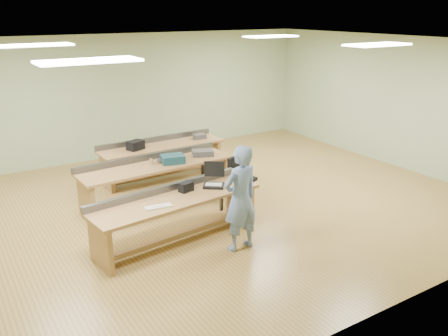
{
  "coord_description": "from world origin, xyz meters",
  "views": [
    {
      "loc": [
        -4.17,
        -7.19,
        3.56
      ],
      "look_at": [
        -0.04,
        -0.6,
        0.93
      ],
      "focal_mm": 38.0,
      "sensor_mm": 36.0,
      "label": 1
    }
  ],
  "objects_px": {
    "camera_bag": "(186,187)",
    "parts_bin_grey": "(203,153)",
    "workbench_mid": "(156,173)",
    "parts_bin_teal": "(173,159)",
    "laptop_base": "(214,186)",
    "task_chair": "(241,186)",
    "workbench_back": "(162,153)",
    "mug": "(160,160)",
    "person": "(240,199)",
    "workbench_front": "(176,209)",
    "drinks_can": "(151,161)"
  },
  "relations": [
    {
      "from": "workbench_back",
      "to": "person",
      "type": "bearing_deg",
      "value": -97.44
    },
    {
      "from": "workbench_mid",
      "to": "laptop_base",
      "type": "height_order",
      "value": "workbench_mid"
    },
    {
      "from": "person",
      "to": "parts_bin_grey",
      "type": "xyz_separation_m",
      "value": [
        0.75,
        2.46,
        -0.03
      ]
    },
    {
      "from": "camera_bag",
      "to": "drinks_can",
      "type": "height_order",
      "value": "camera_bag"
    },
    {
      "from": "camera_bag",
      "to": "parts_bin_teal",
      "type": "height_order",
      "value": "camera_bag"
    },
    {
      "from": "workbench_mid",
      "to": "parts_bin_teal",
      "type": "distance_m",
      "value": 0.42
    },
    {
      "from": "laptop_base",
      "to": "drinks_can",
      "type": "height_order",
      "value": "drinks_can"
    },
    {
      "from": "task_chair",
      "to": "mug",
      "type": "xyz_separation_m",
      "value": [
        -1.25,
        0.92,
        0.48
      ]
    },
    {
      "from": "task_chair",
      "to": "workbench_mid",
      "type": "bearing_deg",
      "value": 121.68
    },
    {
      "from": "camera_bag",
      "to": "drinks_can",
      "type": "distance_m",
      "value": 1.6
    },
    {
      "from": "workbench_mid",
      "to": "person",
      "type": "relative_size",
      "value": 1.83
    },
    {
      "from": "workbench_front",
      "to": "camera_bag",
      "type": "relative_size",
      "value": 12.85
    },
    {
      "from": "workbench_mid",
      "to": "parts_bin_grey",
      "type": "distance_m",
      "value": 1.05
    },
    {
      "from": "laptop_base",
      "to": "mug",
      "type": "xyz_separation_m",
      "value": [
        -0.21,
        1.65,
        0.04
      ]
    },
    {
      "from": "laptop_base",
      "to": "task_chair",
      "type": "relative_size",
      "value": 0.38
    },
    {
      "from": "mug",
      "to": "parts_bin_teal",
      "type": "bearing_deg",
      "value": -30.4
    },
    {
      "from": "camera_bag",
      "to": "parts_bin_teal",
      "type": "bearing_deg",
      "value": 57.93
    },
    {
      "from": "workbench_front",
      "to": "parts_bin_teal",
      "type": "height_order",
      "value": "parts_bin_teal"
    },
    {
      "from": "workbench_mid",
      "to": "mug",
      "type": "distance_m",
      "value": 0.26
    },
    {
      "from": "task_chair",
      "to": "parts_bin_grey",
      "type": "height_order",
      "value": "task_chair"
    },
    {
      "from": "parts_bin_grey",
      "to": "workbench_back",
      "type": "bearing_deg",
      "value": 107.26
    },
    {
      "from": "task_chair",
      "to": "drinks_can",
      "type": "bearing_deg",
      "value": 122.81
    },
    {
      "from": "workbench_front",
      "to": "task_chair",
      "type": "xyz_separation_m",
      "value": [
        1.78,
        0.81,
        -0.23
      ]
    },
    {
      "from": "task_chair",
      "to": "parts_bin_grey",
      "type": "bearing_deg",
      "value": 85.57
    },
    {
      "from": "parts_bin_grey",
      "to": "drinks_can",
      "type": "relative_size",
      "value": 3.77
    },
    {
      "from": "workbench_mid",
      "to": "mug",
      "type": "bearing_deg",
      "value": 2.19
    },
    {
      "from": "workbench_front",
      "to": "drinks_can",
      "type": "bearing_deg",
      "value": 71.6
    },
    {
      "from": "workbench_back",
      "to": "parts_bin_teal",
      "type": "relative_size",
      "value": 6.43
    },
    {
      "from": "person",
      "to": "parts_bin_teal",
      "type": "bearing_deg",
      "value": -96.15
    },
    {
      "from": "laptop_base",
      "to": "parts_bin_grey",
      "type": "xyz_separation_m",
      "value": [
        0.71,
        1.62,
        0.04
      ]
    },
    {
      "from": "person",
      "to": "camera_bag",
      "type": "relative_size",
      "value": 7.43
    },
    {
      "from": "task_chair",
      "to": "parts_bin_teal",
      "type": "height_order",
      "value": "parts_bin_teal"
    },
    {
      "from": "workbench_mid",
      "to": "laptop_base",
      "type": "bearing_deg",
      "value": -82.57
    },
    {
      "from": "workbench_back",
      "to": "person",
      "type": "distance_m",
      "value": 3.68
    },
    {
      "from": "workbench_front",
      "to": "camera_bag",
      "type": "bearing_deg",
      "value": 20.96
    },
    {
      "from": "person",
      "to": "laptop_base",
      "type": "bearing_deg",
      "value": -97.67
    },
    {
      "from": "mug",
      "to": "drinks_can",
      "type": "bearing_deg",
      "value": 176.98
    },
    {
      "from": "workbench_mid",
      "to": "mug",
      "type": "relative_size",
      "value": 22.5
    },
    {
      "from": "workbench_mid",
      "to": "workbench_back",
      "type": "distance_m",
      "value": 1.34
    },
    {
      "from": "workbench_mid",
      "to": "parts_bin_teal",
      "type": "bearing_deg",
      "value": -23.53
    },
    {
      "from": "workbench_back",
      "to": "mug",
      "type": "relative_size",
      "value": 20.42
    },
    {
      "from": "workbench_back",
      "to": "task_chair",
      "type": "distance_m",
      "value": 2.2
    },
    {
      "from": "laptop_base",
      "to": "parts_bin_grey",
      "type": "distance_m",
      "value": 1.77
    },
    {
      "from": "laptop_base",
      "to": "drinks_can",
      "type": "bearing_deg",
      "value": 139.68
    },
    {
      "from": "workbench_front",
      "to": "workbench_back",
      "type": "distance_m",
      "value": 3.09
    },
    {
      "from": "workbench_mid",
      "to": "workbench_back",
      "type": "height_order",
      "value": "same"
    },
    {
      "from": "workbench_front",
      "to": "person",
      "type": "bearing_deg",
      "value": -53.42
    },
    {
      "from": "person",
      "to": "laptop_base",
      "type": "xyz_separation_m",
      "value": [
        0.03,
        0.84,
        -0.07
      ]
    },
    {
      "from": "camera_bag",
      "to": "parts_bin_grey",
      "type": "distance_m",
      "value": 1.97
    },
    {
      "from": "laptop_base",
      "to": "camera_bag",
      "type": "distance_m",
      "value": 0.49
    }
  ]
}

